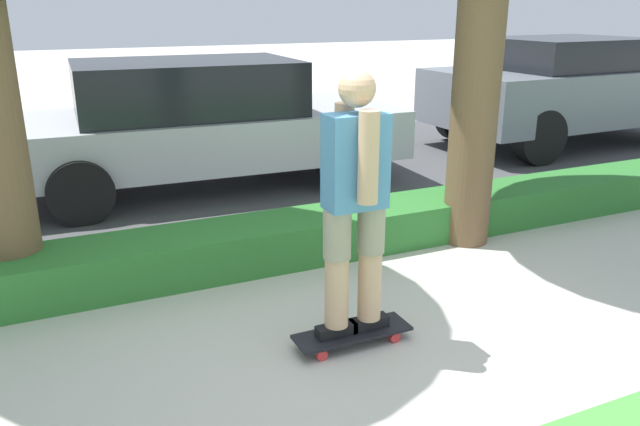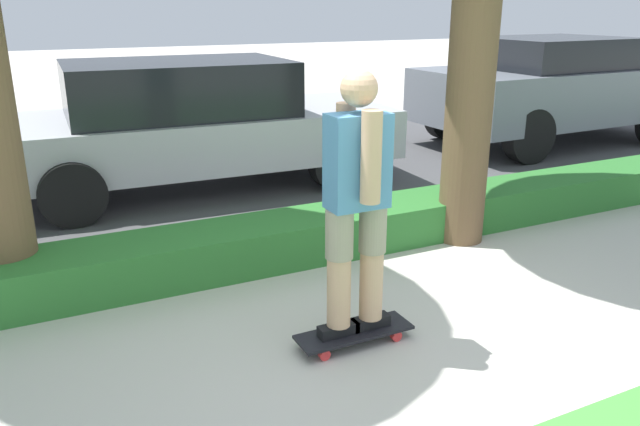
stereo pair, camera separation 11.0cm
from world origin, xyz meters
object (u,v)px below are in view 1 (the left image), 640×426
(parked_car_rear, at_px, (566,88))
(skater_person, at_px, (355,201))
(skateboard, at_px, (352,333))
(parked_car_middle, at_px, (197,122))

(parked_car_rear, bearing_deg, skater_person, -146.25)
(skater_person, distance_m, parked_car_rear, 6.96)
(skateboard, bearing_deg, parked_car_rear, 35.23)
(skateboard, relative_size, parked_car_rear, 0.18)
(skater_person, bearing_deg, skateboard, -110.56)
(skater_person, bearing_deg, parked_car_middle, 89.44)
(parked_car_middle, bearing_deg, skateboard, -88.47)
(skater_person, height_order, parked_car_rear, skater_person)
(parked_car_middle, xyz_separation_m, parked_car_rear, (5.65, 0.03, 0.09))
(skateboard, relative_size, skater_person, 0.47)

